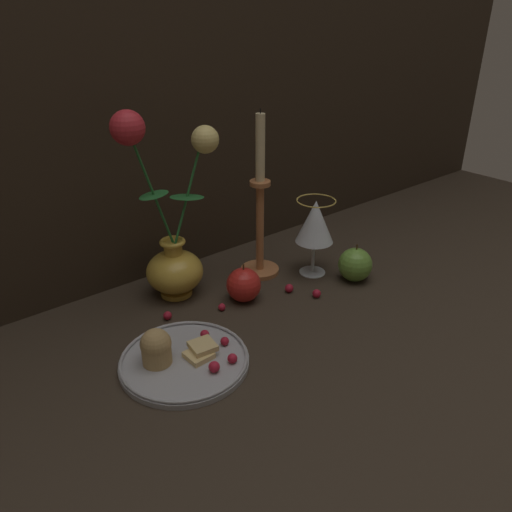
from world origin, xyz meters
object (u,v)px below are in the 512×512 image
(wine_glass, at_px, (315,224))
(candlestick, at_px, (260,221))
(apple_near_glass, at_px, (355,265))
(plate_with_pastries, at_px, (179,357))
(vase, at_px, (172,242))
(apple_beside_vase, at_px, (244,285))

(wine_glass, bearing_deg, candlestick, 139.77)
(wine_glass, distance_m, apple_near_glass, 0.13)
(plate_with_pastries, height_order, apple_near_glass, apple_near_glass)
(vase, bearing_deg, apple_beside_vase, -47.95)
(candlestick, bearing_deg, wine_glass, -40.23)
(apple_beside_vase, bearing_deg, wine_glass, -1.37)
(plate_with_pastries, bearing_deg, apple_near_glass, 1.24)
(wine_glass, bearing_deg, plate_with_pastries, -167.27)
(apple_beside_vase, xyz_separation_m, apple_near_glass, (0.25, -0.09, 0.00))
(vase, xyz_separation_m, candlestick, (0.20, -0.04, 0.01))
(plate_with_pastries, distance_m, apple_beside_vase, 0.24)
(wine_glass, relative_size, candlestick, 0.48)
(apple_beside_vase, relative_size, apple_near_glass, 0.96)
(candlestick, bearing_deg, vase, 170.10)
(wine_glass, distance_m, apple_beside_vase, 0.22)
(apple_beside_vase, height_order, apple_near_glass, apple_near_glass)
(vase, relative_size, apple_near_glass, 4.49)
(vase, height_order, candlestick, vase)
(plate_with_pastries, xyz_separation_m, apple_beside_vase, (0.22, 0.10, 0.02))
(plate_with_pastries, distance_m, apple_near_glass, 0.47)
(plate_with_pastries, distance_m, wine_glass, 0.44)
(vase, relative_size, apple_beside_vase, 4.68)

